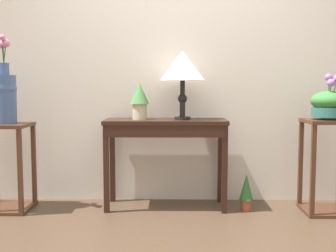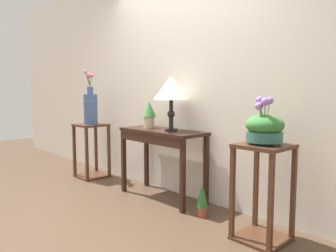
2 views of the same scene
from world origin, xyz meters
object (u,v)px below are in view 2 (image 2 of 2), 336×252
at_px(console_table, 161,141).
at_px(pedestal_stand_right, 263,193).
at_px(planter_bowl_wide_right, 265,128).
at_px(potted_plant_on_console, 149,113).
at_px(table_lamp, 171,89).
at_px(flower_vase_tall_left, 90,105).
at_px(pedestal_stand_left, 92,151).
at_px(potted_plant_floor, 202,199).

distance_m(console_table, pedestal_stand_right, 1.40).
bearing_deg(planter_bowl_wide_right, potted_plant_on_console, 175.09).
bearing_deg(table_lamp, flower_vase_tall_left, -175.94).
bearing_deg(pedestal_stand_left, planter_bowl_wide_right, -0.64).
xyz_separation_m(pedestal_stand_left, potted_plant_floor, (2.06, 0.00, -0.20)).
bearing_deg(potted_plant_on_console, potted_plant_floor, -6.49).
xyz_separation_m(potted_plant_on_console, pedestal_stand_left, (-1.14, -0.11, -0.58)).
bearing_deg(pedestal_stand_left, potted_plant_on_console, 5.33).
bearing_deg(console_table, potted_plant_on_console, 174.22).
height_order(potted_plant_on_console, potted_plant_floor, potted_plant_on_console).
bearing_deg(pedestal_stand_right, potted_plant_on_console, 175.15).
distance_m(flower_vase_tall_left, planter_bowl_wide_right, 2.73).
relative_size(potted_plant_on_console, planter_bowl_wide_right, 0.84).
height_order(pedestal_stand_left, flower_vase_tall_left, flower_vase_tall_left).
bearing_deg(potted_plant_floor, potted_plant_on_console, 173.51).
relative_size(potted_plant_on_console, flower_vase_tall_left, 0.43).
xyz_separation_m(flower_vase_tall_left, potted_plant_floor, (2.06, 0.00, -0.84)).
relative_size(console_table, potted_plant_on_console, 3.33).
bearing_deg(console_table, potted_plant_floor, -6.72).
relative_size(potted_plant_on_console, potted_plant_floor, 0.98).
xyz_separation_m(table_lamp, potted_plant_floor, (0.55, -0.10, -1.06)).
bearing_deg(table_lamp, pedestal_stand_right, -6.32).
relative_size(table_lamp, flower_vase_tall_left, 0.80).
bearing_deg(planter_bowl_wide_right, table_lamp, 173.60).
distance_m(pedestal_stand_left, potted_plant_floor, 2.07).
distance_m(table_lamp, potted_plant_floor, 1.20).
bearing_deg(pedestal_stand_right, planter_bowl_wide_right, -86.58).
xyz_separation_m(console_table, table_lamp, (0.14, 0.02, 0.57)).
height_order(pedestal_stand_left, potted_plant_floor, pedestal_stand_left).
xyz_separation_m(table_lamp, planter_bowl_wide_right, (1.22, -0.14, -0.31)).
relative_size(console_table, pedestal_stand_right, 1.33).
xyz_separation_m(flower_vase_tall_left, pedestal_stand_right, (2.73, -0.03, -0.62)).
xyz_separation_m(flower_vase_tall_left, planter_bowl_wide_right, (2.73, -0.03, -0.09)).
bearing_deg(potted_plant_on_console, flower_vase_tall_left, -174.61).
height_order(table_lamp, pedestal_stand_right, table_lamp).
bearing_deg(pedestal_stand_left, table_lamp, 4.02).
distance_m(planter_bowl_wide_right, potted_plant_floor, 1.01).
xyz_separation_m(console_table, planter_bowl_wide_right, (1.37, -0.11, 0.27)).
bearing_deg(pedestal_stand_left, pedestal_stand_right, -0.61).
distance_m(table_lamp, planter_bowl_wide_right, 1.27).
bearing_deg(potted_plant_floor, pedestal_stand_right, -2.60).
xyz_separation_m(potted_plant_on_console, potted_plant_floor, (0.92, -0.10, -0.78)).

